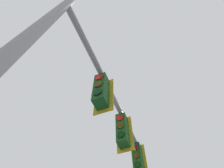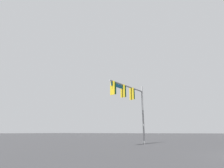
{
  "view_description": "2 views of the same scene",
  "coord_description": "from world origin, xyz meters",
  "views": [
    {
      "loc": [
        -8.18,
        -10.14,
        1.56
      ],
      "look_at": [
        -4.33,
        -9.48,
        7.24
      ],
      "focal_mm": 28.0,
      "sensor_mm": 36.0,
      "label": 1
    },
    {
      "loc": [
        11.82,
        -3.06,
        1.25
      ],
      "look_at": [
        -4.4,
        -11.3,
        6.28
      ],
      "focal_mm": 28.0,
      "sensor_mm": 36.0,
      "label": 2
    }
  ],
  "objects": [
    {
      "name": "signal_pole_near",
      "position": [
        -4.95,
        -9.54,
        4.83
      ],
      "size": [
        5.94,
        1.49,
        6.47
      ],
      "color": "gray",
      "rests_on": "ground_plane"
    }
  ]
}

